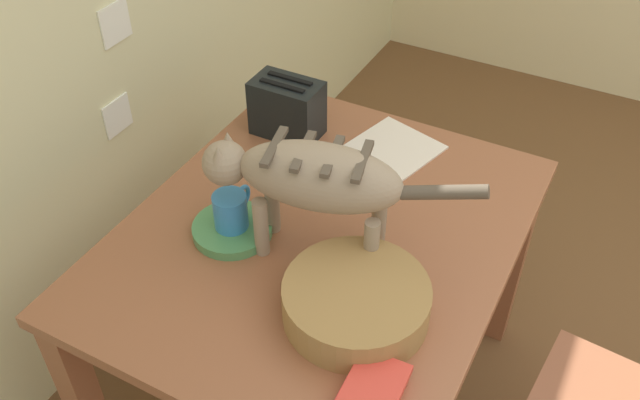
{
  "coord_description": "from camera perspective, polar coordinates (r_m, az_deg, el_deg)",
  "views": [
    {
      "loc": [
        -1.19,
        0.71,
        1.91
      ],
      "look_at": [
        -0.07,
        1.31,
        0.82
      ],
      "focal_mm": 38.88,
      "sensor_mm": 36.0,
      "label": 1
    }
  ],
  "objects": [
    {
      "name": "dining_table",
      "position": [
        1.8,
        -0.0,
        -4.58
      ],
      "size": [
        1.13,
        0.93,
        0.72
      ],
      "color": "brown",
      "rests_on": "ground_plane"
    },
    {
      "name": "cat",
      "position": [
        1.55,
        -0.76,
        1.77
      ],
      "size": [
        0.23,
        0.64,
        0.31
      ],
      "rotation": [
        0.0,
        0.0,
        0.22
      ],
      "color": "gray",
      "rests_on": "dining_table"
    },
    {
      "name": "saucer_bowl",
      "position": [
        1.74,
        -7.22,
        -2.39
      ],
      "size": [
        0.2,
        0.2,
        0.03
      ],
      "primitive_type": "cylinder",
      "color": "#4B8B51",
      "rests_on": "dining_table"
    },
    {
      "name": "coffee_mug",
      "position": [
        1.7,
        -7.32,
        -0.83
      ],
      "size": [
        0.13,
        0.08,
        0.09
      ],
      "color": "#327EC2",
      "rests_on": "saucer_bowl"
    },
    {
      "name": "magazine",
      "position": [
        1.99,
        5.46,
        3.85
      ],
      "size": [
        0.35,
        0.3,
        0.01
      ],
      "primitive_type": "cube",
      "rotation": [
        0.0,
        0.0,
        -0.28
      ],
      "color": "beige",
      "rests_on": "dining_table"
    },
    {
      "name": "book_stack",
      "position": [
        1.41,
        4.2,
        -15.58
      ],
      "size": [
        0.17,
        0.12,
        0.04
      ],
      "color": "#E1373A",
      "rests_on": "dining_table"
    },
    {
      "name": "wicker_basket",
      "position": [
        1.52,
        2.98,
        -8.29
      ],
      "size": [
        0.32,
        0.32,
        0.09
      ],
      "color": "olive",
      "rests_on": "dining_table"
    },
    {
      "name": "toaster",
      "position": [
        2.03,
        -2.73,
        7.57
      ],
      "size": [
        0.12,
        0.2,
        0.18
      ],
      "color": "black",
      "rests_on": "dining_table"
    }
  ]
}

